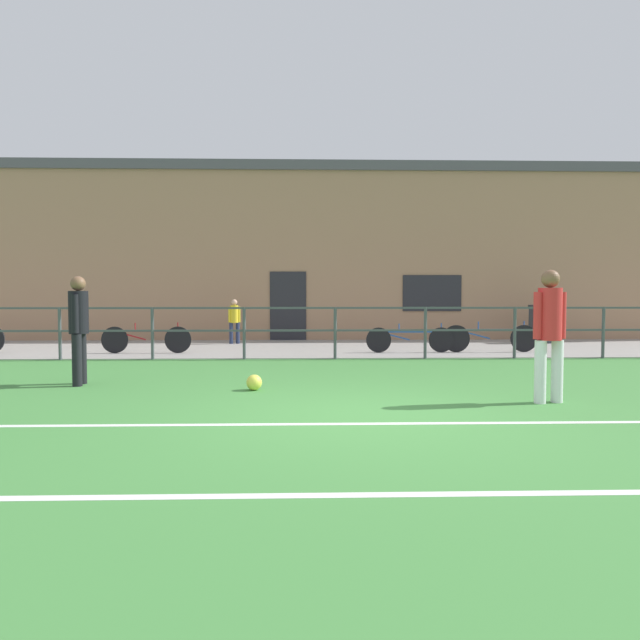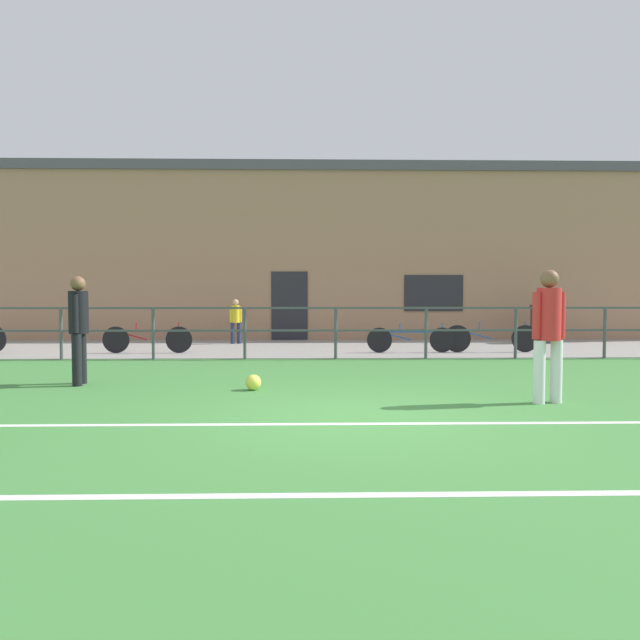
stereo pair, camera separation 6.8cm
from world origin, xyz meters
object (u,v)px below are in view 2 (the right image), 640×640
at_px(player_goalkeeper, 79,323).
at_px(bicycle_parked_3, 491,338).
at_px(spectator_child, 236,318).
at_px(trash_bin_0, 543,324).
at_px(bicycle_parked_2, 411,339).
at_px(player_winger, 549,328).
at_px(bicycle_parked_0, 147,339).
at_px(soccer_ball_match, 253,382).

relative_size(player_goalkeeper, bicycle_parked_3, 0.74).
relative_size(spectator_child, trash_bin_0, 1.15).
distance_m(player_goalkeeper, bicycle_parked_2, 7.75).
distance_m(player_goalkeeper, trash_bin_0, 12.69).
xyz_separation_m(player_winger, bicycle_parked_2, (-0.69, 6.41, -0.67)).
height_order(player_goalkeeper, spectator_child, player_goalkeeper).
bearing_deg(bicycle_parked_3, player_goalkeeper, -149.67).
height_order(player_goalkeeper, bicycle_parked_3, player_goalkeeper).
height_order(player_winger, trash_bin_0, player_winger).
height_order(player_goalkeeper, player_winger, player_winger).
bearing_deg(player_winger, bicycle_parked_0, 123.13).
distance_m(bicycle_parked_2, trash_bin_0, 4.99).
height_order(player_goalkeeper, bicycle_parked_0, player_goalkeeper).
bearing_deg(spectator_child, bicycle_parked_3, 142.84).
height_order(bicycle_parked_2, bicycle_parked_3, bicycle_parked_3).
height_order(player_winger, soccer_ball_match, player_winger).
bearing_deg(spectator_child, player_goalkeeper, 61.74).
xyz_separation_m(player_winger, bicycle_parked_3, (1.27, 6.44, -0.64)).
distance_m(bicycle_parked_0, bicycle_parked_2, 6.32).
distance_m(bicycle_parked_2, bicycle_parked_3, 1.96).
distance_m(soccer_ball_match, trash_bin_0, 10.93).
relative_size(soccer_ball_match, spectator_child, 0.19).
distance_m(soccer_ball_match, bicycle_parked_2, 6.25).
bearing_deg(bicycle_parked_3, trash_bin_0, 48.08).
distance_m(soccer_ball_match, spectator_child, 7.97).
relative_size(bicycle_parked_0, bicycle_parked_3, 0.92).
height_order(bicycle_parked_2, trash_bin_0, trash_bin_0).
height_order(spectator_child, bicycle_parked_0, spectator_child).
bearing_deg(player_goalkeeper, player_winger, 71.47).
bearing_deg(trash_bin_0, bicycle_parked_0, -166.42).
xyz_separation_m(spectator_child, trash_bin_0, (8.77, 0.02, -0.16)).
xyz_separation_m(bicycle_parked_2, bicycle_parked_3, (1.96, 0.03, 0.03)).
relative_size(player_winger, bicycle_parked_3, 0.76).
bearing_deg(trash_bin_0, player_winger, -111.61).
bearing_deg(soccer_ball_match, bicycle_parked_0, 119.52).
bearing_deg(player_winger, trash_bin_0, 54.05).
bearing_deg(player_winger, soccer_ball_match, 150.09).
height_order(player_goalkeeper, soccer_ball_match, player_goalkeeper).
bearing_deg(trash_bin_0, soccer_ball_match, -133.85).
distance_m(player_goalkeeper, spectator_child, 7.45).
distance_m(soccer_ball_match, bicycle_parked_3, 7.49).
xyz_separation_m(bicycle_parked_0, trash_bin_0, (10.58, 2.56, 0.22)).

